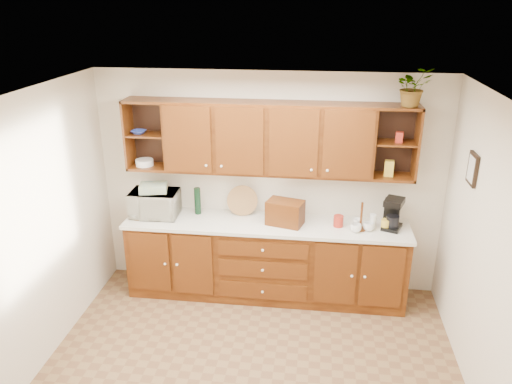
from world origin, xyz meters
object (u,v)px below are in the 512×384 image
(bread_box, at_px, (285,213))
(potted_plant, at_px, (413,87))
(coffee_maker, at_px, (393,214))
(microwave, at_px, (155,204))

(bread_box, relative_size, potted_plant, 0.99)
(bread_box, xyz_separation_m, coffee_maker, (1.18, 0.05, 0.03))
(coffee_maker, bearing_deg, microwave, -159.26)
(bread_box, xyz_separation_m, potted_plant, (1.26, 0.11, 1.41))
(bread_box, height_order, coffee_maker, coffee_maker)
(microwave, xyz_separation_m, bread_box, (1.53, -0.04, -0.01))
(potted_plant, bearing_deg, bread_box, -174.79)
(bread_box, bearing_deg, potted_plant, 20.69)
(microwave, relative_size, potted_plant, 1.37)
(coffee_maker, relative_size, potted_plant, 0.88)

